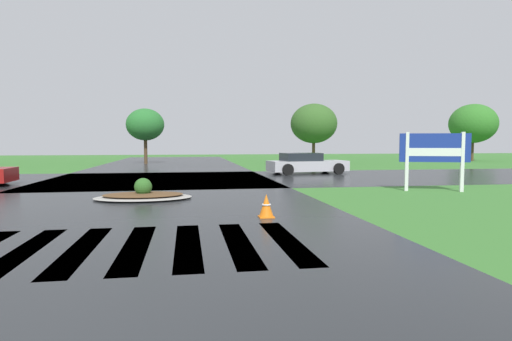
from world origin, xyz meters
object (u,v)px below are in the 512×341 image
Objects in this scene: car_silver_hatch at (306,164)px; traffic_cone at (266,206)px; median_island at (143,195)px; estate_billboard at (435,151)px.

car_silver_hatch reaches higher than traffic_cone.
median_island is at bearing 130.26° from traffic_cone.
traffic_cone is (3.27, -3.87, 0.14)m from median_island.
median_island is 12.69m from car_silver_hatch.
traffic_cone is (-7.16, -4.36, -1.22)m from estate_billboard.
estate_billboard is 0.78× the size of median_island.
median_island is 5.07m from traffic_cone.
car_silver_hatch is 14.42m from traffic_cone.
median_island is at bearing -136.70° from car_silver_hatch.
car_silver_hatch is (-2.25, 9.20, -0.92)m from estate_billboard.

